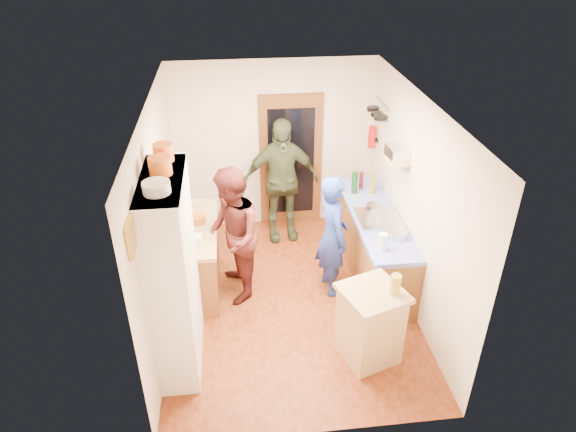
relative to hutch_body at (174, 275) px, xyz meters
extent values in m
cube|color=brown|center=(1.30, 0.80, -1.11)|extent=(3.00, 4.00, 0.02)
cube|color=silver|center=(1.30, 0.80, 1.51)|extent=(3.00, 4.00, 0.02)
cube|color=beige|center=(1.30, 2.81, 0.20)|extent=(3.00, 0.02, 2.60)
cube|color=beige|center=(1.30, -1.21, 0.20)|extent=(3.00, 0.02, 2.60)
cube|color=beige|center=(-0.21, 0.80, 0.20)|extent=(0.02, 4.00, 2.60)
cube|color=beige|center=(2.81, 0.80, 0.20)|extent=(0.02, 4.00, 2.60)
cube|color=brown|center=(1.55, 2.77, -0.05)|extent=(0.95, 0.06, 2.10)
cube|color=black|center=(1.55, 2.74, -0.05)|extent=(0.70, 0.02, 1.70)
cube|color=white|center=(0.00, 0.00, 0.00)|extent=(0.40, 1.20, 2.20)
cube|color=white|center=(0.00, 0.00, 1.08)|extent=(0.40, 1.14, 0.04)
cylinder|color=white|center=(0.00, -0.27, 1.15)|extent=(0.24, 0.24, 0.10)
cylinder|color=orange|center=(0.00, 0.10, 1.18)|extent=(0.21, 0.21, 0.17)
cylinder|color=orange|center=(0.00, 0.41, 1.19)|extent=(0.20, 0.20, 0.18)
cube|color=brown|center=(0.10, 1.25, -0.68)|extent=(0.60, 1.40, 0.85)
cube|color=tan|center=(0.10, 1.25, -0.23)|extent=(0.64, 1.44, 0.05)
cube|color=white|center=(0.15, 0.80, -0.12)|extent=(0.22, 0.15, 0.16)
cylinder|color=white|center=(0.05, 1.11, -0.10)|extent=(0.20, 0.20, 0.19)
cylinder|color=orange|center=(0.18, 1.38, -0.15)|extent=(0.24, 0.24, 0.09)
cube|color=tan|center=(0.12, 1.86, -0.19)|extent=(0.32, 0.24, 0.02)
cube|color=brown|center=(2.50, 1.30, -0.68)|extent=(0.60, 2.20, 0.84)
cube|color=#0525BF|center=(2.50, 1.30, -0.23)|extent=(0.62, 2.22, 0.06)
cube|color=silver|center=(2.50, 1.17, -0.18)|extent=(0.55, 0.58, 0.04)
cylinder|color=silver|center=(2.45, 1.25, -0.09)|extent=(0.21, 0.21, 0.14)
cylinder|color=#143F14|center=(2.35, 1.93, -0.04)|extent=(0.10, 0.10, 0.32)
cylinder|color=#591419|center=(2.48, 2.07, -0.07)|extent=(0.08, 0.08, 0.25)
cylinder|color=olive|center=(2.61, 1.90, -0.05)|extent=(0.09, 0.09, 0.30)
cylinder|color=white|center=(2.35, 0.49, -0.09)|extent=(0.11, 0.11, 0.22)
cylinder|color=silver|center=(2.60, 0.73, -0.15)|extent=(0.31, 0.31, 0.10)
cube|color=tan|center=(2.05, -0.27, -0.67)|extent=(0.70, 0.70, 0.86)
cube|color=tan|center=(2.05, -0.27, -0.22)|extent=(0.79, 0.79, 0.05)
cube|color=white|center=(1.98, -0.24, -0.21)|extent=(0.42, 0.38, 0.02)
cylinder|color=#AD9E2D|center=(2.26, -0.32, -0.08)|extent=(0.14, 0.14, 0.23)
cylinder|color=silver|center=(2.76, 2.33, 0.95)|extent=(0.02, 0.65, 0.02)
cylinder|color=black|center=(2.70, 2.15, 0.82)|extent=(0.18, 0.18, 0.05)
cylinder|color=black|center=(2.70, 2.35, 0.80)|extent=(0.16, 0.16, 0.05)
cylinder|color=black|center=(2.70, 2.55, 0.81)|extent=(0.17, 0.17, 0.05)
cube|color=tan|center=(2.67, 1.25, 0.60)|extent=(0.26, 0.42, 0.03)
cube|color=silver|center=(2.67, 1.25, 0.69)|extent=(0.24, 0.32, 0.15)
cube|color=black|center=(2.77, 2.50, 0.35)|extent=(0.06, 0.10, 0.04)
cylinder|color=red|center=(2.71, 2.50, 0.40)|extent=(0.11, 0.11, 0.32)
cube|color=gold|center=(-0.18, -0.75, 0.95)|extent=(0.03, 0.25, 0.30)
imported|color=navy|center=(1.90, 0.96, -0.28)|extent=(0.48, 0.65, 1.64)
imported|color=#4A1B18|center=(0.63, 1.05, -0.21)|extent=(0.76, 0.93, 1.78)
imported|color=#333D25|center=(1.37, 2.34, -0.15)|extent=(1.14, 0.54, 1.89)
camera|label=1|loc=(0.68, -4.35, 3.19)|focal=32.00mm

